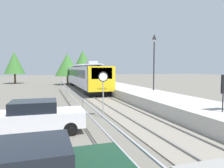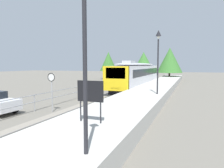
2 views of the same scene
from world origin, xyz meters
The scene contains 12 objects.
ground_plane centered at (-3.00, 22.00, 0.00)m, with size 160.00×160.00×0.00m, color #6B665B.
track_rails centered at (0.00, 22.00, 0.03)m, with size 3.20×60.00×0.14m.
commuter_train centered at (0.00, 29.61, 2.15)m, with size 2.82×19.42×3.74m.
station_platform centered at (3.25, 22.00, 0.45)m, with size 3.90×60.00×0.90m, color #B7B5AD.
platform_lamp_near_end centered at (4.58, 5.19, 4.62)m, with size 0.34×0.34×5.35m.
platform_lamp_mid_platform centered at (4.58, 17.91, 4.62)m, with size 0.34×0.34×5.35m.
platform_notice_board centered at (3.25, 8.08, 2.19)m, with size 1.20×0.08×1.80m.
speed_limit_sign centered at (-2.01, 12.32, 2.12)m, with size 0.61×0.10×2.81m.
carpark_fence centered at (-3.30, 12.00, 0.91)m, with size 0.06×36.06×1.25m.
tree_behind_carpark centered at (-1.40, 39.44, 3.71)m, with size 4.61×4.61×5.81m.
tree_behind_station_far centered at (2.75, 46.51, 4.38)m, with size 5.46×5.46×7.08m.
tree_distant_left centered at (-11.18, 45.62, 4.17)m, with size 3.98×3.98×6.42m.
Camera 2 is at (7.25, 0.29, 3.37)m, focal length 33.04 mm.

